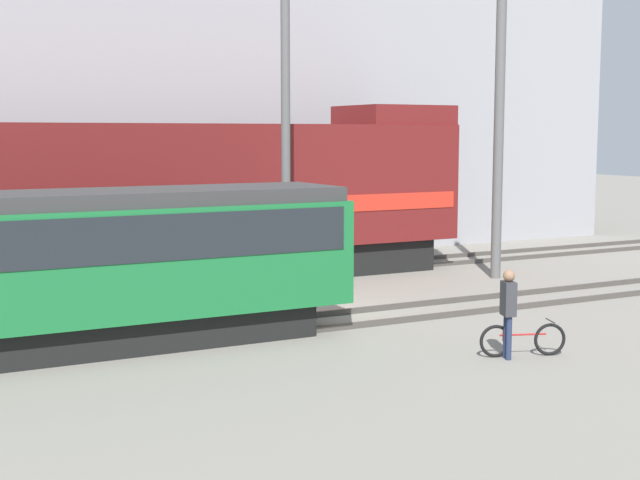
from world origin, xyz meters
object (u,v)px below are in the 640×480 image
Objects in this scene: freight_locomotive at (165,201)px; person at (508,305)px; streetcar at (33,264)px; bicycle at (523,340)px; utility_pole_left at (286,128)px; utility_pole_center at (499,136)px.

freight_locomotive is 10.66× the size of person.
streetcar is 7.73× the size of bicycle.
person is 0.19× the size of utility_pole_left.
person is at bearing -178.76° from bicycle.
bicycle is at bearing -27.57° from streetcar.
utility_pole_left is (-1.39, 7.77, 4.13)m from bicycle.
streetcar is at bearing -125.44° from freight_locomotive.
utility_pole_left reaches higher than person.
streetcar reaches higher than bicycle.
utility_pole_left is at bearing 25.82° from streetcar.
freight_locomotive is 8.34m from streetcar.
utility_pole_center is at bearing 52.59° from person.
utility_pole_left is at bearing 100.11° from bicycle.
utility_pole_left is (-1.00, 7.78, 3.40)m from person.
person is at bearing -74.12° from freight_locomotive.
utility_pole_center is (5.56, 7.77, 3.92)m from bicycle.
utility_pole_center is (6.95, 0.00, -0.22)m from utility_pole_left.
utility_pole_center reaches higher than bicycle.
streetcar is at bearing 152.43° from bicycle.
bicycle is 0.95× the size of person.
person is 10.30m from utility_pole_center.
freight_locomotive is at bearing 159.63° from utility_pole_center.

